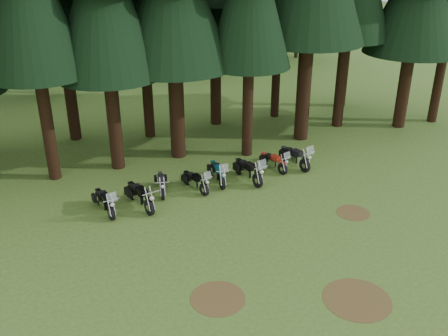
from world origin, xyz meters
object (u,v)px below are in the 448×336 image
(motorcycle_2, at_px, (161,184))
(motorcycle_3, at_px, (195,182))
(motorcycle_0, at_px, (105,203))
(motorcycle_7, at_px, (295,157))
(motorcycle_4, at_px, (218,173))
(motorcycle_6, at_px, (273,162))
(motorcycle_5, at_px, (248,171))
(motorcycle_1, at_px, (140,197))

(motorcycle_2, height_order, motorcycle_3, motorcycle_3)
(motorcycle_0, distance_m, motorcycle_2, 2.83)
(motorcycle_0, distance_m, motorcycle_7, 9.78)
(motorcycle_4, distance_m, motorcycle_6, 3.10)
(motorcycle_5, bearing_deg, motorcycle_7, 4.45)
(motorcycle_3, relative_size, motorcycle_6, 0.99)
(motorcycle_5, relative_size, motorcycle_7, 1.02)
(motorcycle_0, relative_size, motorcycle_4, 0.99)
(motorcycle_0, height_order, motorcycle_6, motorcycle_0)
(motorcycle_0, height_order, motorcycle_5, motorcycle_5)
(motorcycle_0, xyz_separation_m, motorcycle_5, (6.87, 0.03, 0.04))
(motorcycle_2, relative_size, motorcycle_3, 0.96)
(motorcycle_1, relative_size, motorcycle_2, 1.23)
(motorcycle_1, height_order, motorcycle_7, motorcycle_7)
(motorcycle_5, bearing_deg, motorcycle_1, 178.31)
(motorcycle_2, height_order, motorcycle_7, motorcycle_7)
(motorcycle_1, xyz_separation_m, motorcycle_2, (1.27, 0.88, -0.08))
(motorcycle_0, relative_size, motorcycle_1, 0.92)
(motorcycle_4, distance_m, motorcycle_7, 4.28)
(motorcycle_3, bearing_deg, motorcycle_0, 171.00)
(motorcycle_1, height_order, motorcycle_2, motorcycle_1)
(motorcycle_3, bearing_deg, motorcycle_1, 176.71)
(motorcycle_2, height_order, motorcycle_5, motorcycle_5)
(motorcycle_7, bearing_deg, motorcycle_5, -178.12)
(motorcycle_1, xyz_separation_m, motorcycle_4, (4.00, 0.71, -0.03))
(motorcycle_4, bearing_deg, motorcycle_6, 10.49)
(motorcycle_2, distance_m, motorcycle_3, 1.55)
(motorcycle_5, distance_m, motorcycle_7, 2.93)
(motorcycle_4, bearing_deg, motorcycle_0, -165.50)
(motorcycle_7, bearing_deg, motorcycle_0, 176.05)
(motorcycle_1, height_order, motorcycle_4, motorcycle_4)
(motorcycle_0, relative_size, motorcycle_7, 0.93)
(motorcycle_4, bearing_deg, motorcycle_7, 8.60)
(motorcycle_4, bearing_deg, motorcycle_1, -160.79)
(motorcycle_0, relative_size, motorcycle_6, 1.08)
(motorcycle_2, xyz_separation_m, motorcycle_4, (2.74, -0.17, 0.05))
(motorcycle_2, bearing_deg, motorcycle_6, 14.24)
(motorcycle_4, distance_m, motorcycle_5, 1.47)
(motorcycle_0, bearing_deg, motorcycle_2, 8.16)
(motorcycle_1, height_order, motorcycle_6, motorcycle_6)
(motorcycle_0, bearing_deg, motorcycle_6, -1.97)
(motorcycle_1, height_order, motorcycle_5, motorcycle_5)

